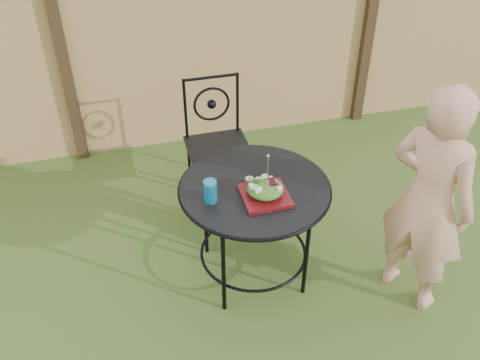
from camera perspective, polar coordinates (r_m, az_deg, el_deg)
The scene contains 9 objects.
ground at distance 3.46m, azimuth 7.32°, elevation -14.02°, with size 60.00×60.00×0.00m, color #264114.
fence at distance 4.61m, azimuth -1.75°, elevation 15.08°, with size 8.00×0.12×1.90m.
patio_table at distance 3.27m, azimuth 1.54°, elevation -2.60°, with size 0.92×0.92×0.72m.
patio_chair at distance 4.02m, azimuth -2.47°, elevation 4.35°, with size 0.46×0.46×0.95m.
diner at distance 3.23m, azimuth 19.43°, elevation -2.22°, with size 0.54×0.36×1.48m, color tan.
salad_plate at distance 3.10m, azimuth 2.69°, elevation -1.68°, with size 0.27×0.27×0.02m, color #450910.
salad at distance 3.07m, azimuth 2.72°, elevation -0.92°, with size 0.21×0.21×0.08m, color #235614.
fork at distance 2.99m, azimuth 2.97°, elevation 1.07°, with size 0.01×0.01×0.18m, color silver.
drinking_glass at distance 3.04m, azimuth -3.19°, elevation -1.19°, with size 0.08×0.08×0.14m, color #0B6386.
Camera 1 is at (-0.97, -1.97, 2.68)m, focal length 40.00 mm.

